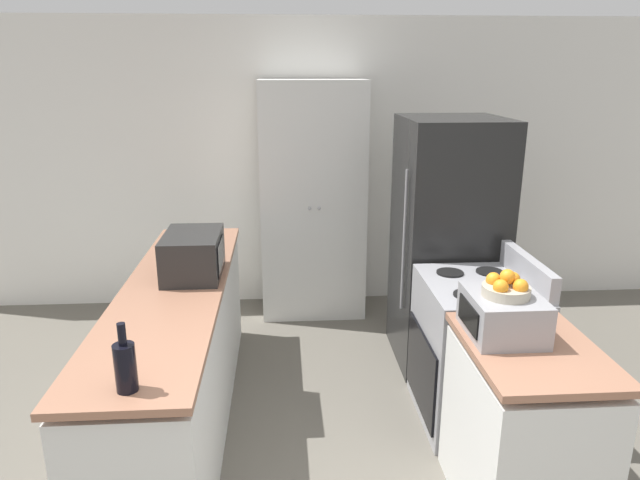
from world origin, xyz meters
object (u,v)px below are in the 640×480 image
(stove, at_px, (474,351))
(refrigerator, at_px, (447,244))
(pantry_cabinet, at_px, (313,201))
(toaster_oven, at_px, (503,315))
(microwave, at_px, (193,255))
(wine_bottle, at_px, (125,366))
(fruit_bowl, at_px, (506,287))

(stove, distance_m, refrigerator, 0.93)
(pantry_cabinet, distance_m, toaster_oven, 2.57)
(microwave, distance_m, wine_bottle, 1.33)
(toaster_oven, height_order, fruit_bowl, fruit_bowl)
(refrigerator, xyz_separation_m, microwave, (-1.77, -0.55, 0.14))
(wine_bottle, relative_size, fruit_bowl, 1.31)
(microwave, xyz_separation_m, wine_bottle, (-0.08, -1.33, -0.02))
(pantry_cabinet, height_order, microwave, pantry_cabinet)
(pantry_cabinet, xyz_separation_m, stove, (0.91, -1.77, -0.57))
(microwave, height_order, fruit_bowl, fruit_bowl)
(toaster_oven, bearing_deg, fruit_bowl, -100.43)
(wine_bottle, bearing_deg, toaster_oven, 13.05)
(pantry_cabinet, bearing_deg, fruit_bowl, -72.33)
(stove, relative_size, fruit_bowl, 4.79)
(pantry_cabinet, bearing_deg, refrigerator, -45.28)
(stove, relative_size, microwave, 2.16)
(pantry_cabinet, bearing_deg, toaster_oven, -72.17)
(stove, relative_size, refrigerator, 0.59)
(stove, distance_m, fruit_bowl, 1.00)
(stove, relative_size, toaster_oven, 2.75)
(pantry_cabinet, xyz_separation_m, refrigerator, (0.94, -0.95, -0.12))
(stove, height_order, toaster_oven, toaster_oven)
(stove, bearing_deg, toaster_oven, -100.43)
(fruit_bowl, bearing_deg, toaster_oven, 79.57)
(refrigerator, height_order, wine_bottle, refrigerator)
(wine_bottle, xyz_separation_m, fruit_bowl, (1.69, 0.38, 0.14))
(toaster_oven, bearing_deg, pantry_cabinet, 107.83)
(refrigerator, xyz_separation_m, fruit_bowl, (-0.16, -1.51, 0.25))
(toaster_oven, distance_m, fruit_bowl, 0.15)
(microwave, relative_size, wine_bottle, 1.70)
(wine_bottle, xyz_separation_m, toaster_oven, (1.69, 0.39, -0.01))
(refrigerator, height_order, toaster_oven, refrigerator)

